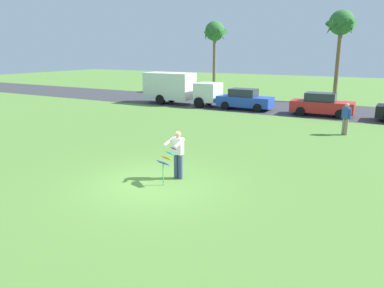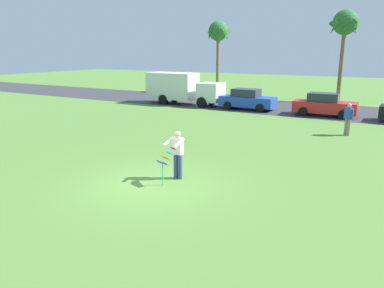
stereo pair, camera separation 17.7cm
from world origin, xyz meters
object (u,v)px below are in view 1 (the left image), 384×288
person_kite_flyer (178,153)px  parked_truck_white_box (178,88)px  parked_car_red (322,105)px  parked_car_blue (245,100)px  palm_tree_left_near (215,34)px  person_walker_near (346,118)px  kite_held (167,160)px  palm_tree_right_near (341,26)px

person_kite_flyer → parked_truck_white_box: (-9.89, 16.18, 0.46)m
parked_truck_white_box → parked_car_red: 11.82m
parked_car_blue → palm_tree_left_near: bearing=126.5°
parked_truck_white_box → palm_tree_left_near: 11.60m
parked_car_blue → person_kite_flyer: bearing=-76.7°
parked_car_blue → person_walker_near: 9.86m
person_kite_flyer → kite_held: bearing=-93.3°
palm_tree_left_near → parked_truck_white_box: bearing=-81.0°
palm_tree_left_near → palm_tree_right_near: palm_tree_right_near is taller
person_kite_flyer → parked_car_blue: bearing=103.3°
kite_held → palm_tree_left_near: size_ratio=0.17×
person_walker_near → parked_car_blue: bearing=144.6°
parked_car_blue → palm_tree_right_near: bearing=57.1°
person_kite_flyer → parked_truck_white_box: size_ratio=0.26×
palm_tree_right_near → kite_held: bearing=-93.5°
kite_held → parked_car_blue: bearing=102.7°
palm_tree_right_near → person_walker_near: palm_tree_right_near is taller
kite_held → parked_truck_white_box: bearing=120.3°
person_kite_flyer → person_walker_near: 11.28m
person_kite_flyer → parked_car_blue: person_kite_flyer is taller
person_kite_flyer → parked_car_red: person_kite_flyer is taller
parked_car_blue → palm_tree_right_near: size_ratio=0.54×
kite_held → parked_car_red: (1.95, 16.84, -0.10)m
kite_held → parked_truck_white_box: 19.52m
person_kite_flyer → kite_held: person_kite_flyer is taller
kite_held → parked_car_blue: size_ratio=0.30×
kite_held → parked_car_blue: (-3.80, 16.84, -0.10)m
person_kite_flyer → parked_car_blue: 16.63m
palm_tree_left_near → palm_tree_right_near: 13.25m
person_kite_flyer → parked_car_red: (1.91, 16.18, -0.18)m
palm_tree_left_near → parked_car_blue: bearing=-53.5°
parked_truck_white_box → palm_tree_right_near: palm_tree_right_near is taller
person_kite_flyer → palm_tree_left_near: 29.48m
kite_held → parked_truck_white_box: size_ratio=0.19×
kite_held → palm_tree_left_near: 30.08m
palm_tree_right_near → palm_tree_left_near: bearing=170.6°
parked_car_blue → palm_tree_left_near: size_ratio=0.56×
palm_tree_left_near → person_walker_near: bearing=-45.7°
parked_car_red → person_walker_near: 6.16m
parked_car_red → palm_tree_right_near: size_ratio=0.54×
parked_car_blue → person_walker_near: person_walker_near is taller
parked_car_red → parked_truck_white_box: bearing=180.0°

